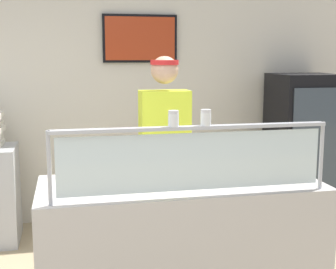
% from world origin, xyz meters
% --- Properties ---
extents(shop_rear_unit, '(6.22, 0.13, 2.70)m').
position_xyz_m(shop_rear_unit, '(0.91, 2.55, 1.36)').
color(shop_rear_unit, silver).
rests_on(shop_rear_unit, ground).
extents(serving_counter, '(1.82, 0.76, 0.95)m').
position_xyz_m(serving_counter, '(0.91, 0.38, 0.47)').
color(serving_counter, '#BCB7B2').
rests_on(serving_counter, ground).
extents(sneeze_guard, '(1.65, 0.06, 0.42)m').
position_xyz_m(sneeze_guard, '(0.91, 0.06, 1.22)').
color(sneeze_guard, '#B2B5BC').
rests_on(sneeze_guard, serving_counter).
extents(pizza_tray, '(0.41, 0.41, 0.04)m').
position_xyz_m(pizza_tray, '(1.03, 0.41, 0.97)').
color(pizza_tray, '#9EA0A8').
rests_on(pizza_tray, serving_counter).
extents(pizza_server, '(0.08, 0.28, 0.01)m').
position_xyz_m(pizza_server, '(1.03, 0.39, 0.99)').
color(pizza_server, '#ADAFB7').
rests_on(pizza_server, pizza_tray).
extents(parmesan_shaker, '(0.06, 0.06, 0.09)m').
position_xyz_m(parmesan_shaker, '(0.79, 0.06, 1.41)').
color(parmesan_shaker, white).
rests_on(parmesan_shaker, sneeze_guard).
extents(pepper_flake_shaker, '(0.06, 0.06, 0.09)m').
position_xyz_m(pepper_flake_shaker, '(0.98, 0.06, 1.41)').
color(pepper_flake_shaker, white).
rests_on(pepper_flake_shaker, sneeze_guard).
extents(worker_figure, '(0.41, 0.50, 1.76)m').
position_xyz_m(worker_figure, '(0.94, 1.02, 1.01)').
color(worker_figure, '#23232D').
rests_on(worker_figure, ground).
extents(drink_fridge, '(0.66, 0.64, 1.57)m').
position_xyz_m(drink_fridge, '(2.68, 2.11, 0.79)').
color(drink_fridge, black).
rests_on(drink_fridge, ground).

